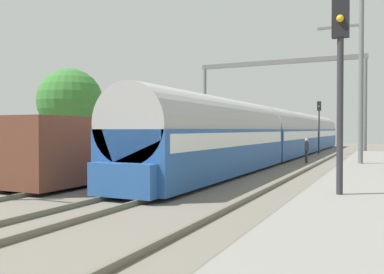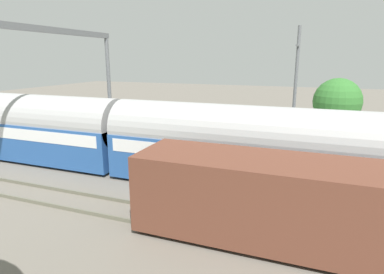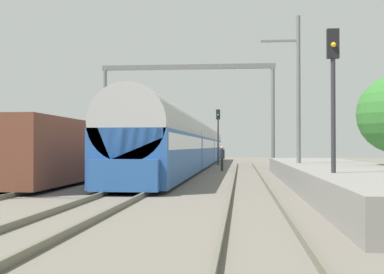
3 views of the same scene
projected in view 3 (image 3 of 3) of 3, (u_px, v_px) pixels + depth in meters
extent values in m
plane|color=#6D675D|center=(141.00, 189.00, 20.85)|extent=(120.00, 120.00, 0.00)
cube|color=#666453|center=(19.00, 186.00, 21.33)|extent=(0.08, 60.00, 0.16)
cube|color=#666453|center=(53.00, 186.00, 21.19)|extent=(0.08, 60.00, 0.16)
cube|color=#666453|center=(123.00, 187.00, 20.92)|extent=(0.08, 60.00, 0.16)
cube|color=#666453|center=(159.00, 187.00, 20.79)|extent=(0.08, 60.00, 0.16)
cube|color=#666453|center=(232.00, 188.00, 20.52)|extent=(0.08, 60.00, 0.16)
cube|color=#666453|center=(269.00, 188.00, 20.38)|extent=(0.08, 60.00, 0.16)
cube|color=gray|center=(340.00, 176.00, 22.09)|extent=(4.40, 28.00, 0.90)
cube|color=#28569E|center=(161.00, 155.00, 26.06)|extent=(2.90, 16.00, 2.20)
cube|color=white|center=(161.00, 143.00, 26.07)|extent=(2.93, 15.36, 0.64)
cylinder|color=#ACACAC|center=(161.00, 129.00, 26.08)|extent=(2.84, 16.00, 2.84)
cube|color=#28569E|center=(192.00, 152.00, 42.33)|extent=(2.90, 16.00, 2.20)
cube|color=white|center=(192.00, 144.00, 42.34)|extent=(2.93, 15.36, 0.64)
cylinder|color=#ACACAC|center=(192.00, 136.00, 42.36)|extent=(2.84, 16.00, 2.84)
cube|color=#28569E|center=(205.00, 150.00, 58.61)|extent=(2.90, 16.00, 2.20)
cube|color=white|center=(205.00, 145.00, 58.62)|extent=(2.93, 15.36, 0.64)
cylinder|color=#ACACAC|center=(205.00, 139.00, 58.63)|extent=(2.84, 16.00, 2.84)
cube|color=#28569E|center=(124.00, 175.00, 17.83)|extent=(2.40, 0.50, 1.10)
cube|color=brown|center=(60.00, 151.00, 24.09)|extent=(2.80, 13.00, 2.70)
cube|color=black|center=(60.00, 179.00, 24.06)|extent=(2.52, 11.96, 0.10)
cylinder|color=#2B2B2B|center=(222.00, 165.00, 36.02)|extent=(0.23, 0.23, 0.85)
cube|color=#232833|center=(222.00, 154.00, 36.03)|extent=(0.36, 0.46, 0.64)
sphere|color=tan|center=(222.00, 148.00, 36.04)|extent=(0.24, 0.24, 0.24)
cylinder|color=#2D2D33|center=(333.00, 130.00, 15.87)|extent=(0.14, 0.14, 4.38)
cube|color=black|center=(333.00, 44.00, 15.92)|extent=(0.36, 0.20, 0.90)
sphere|color=yellow|center=(334.00, 45.00, 15.80)|extent=(0.16, 0.16, 0.16)
cylinder|color=#2D2D33|center=(218.00, 142.00, 47.51)|extent=(0.14, 0.14, 4.16)
cube|color=black|center=(218.00, 114.00, 47.56)|extent=(0.36, 0.20, 0.90)
sphere|color=#19D133|center=(218.00, 115.00, 47.44)|extent=(0.16, 0.16, 0.16)
cylinder|color=slate|center=(105.00, 120.00, 39.81)|extent=(0.28, 0.28, 7.50)
cylinder|color=slate|center=(273.00, 119.00, 38.63)|extent=(0.28, 0.28, 7.50)
cube|color=slate|center=(188.00, 67.00, 39.29)|extent=(13.08, 0.24, 0.36)
cylinder|color=slate|center=(298.00, 99.00, 25.12)|extent=(0.20, 0.20, 8.00)
cube|color=slate|center=(279.00, 41.00, 25.25)|extent=(1.80, 0.10, 0.10)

